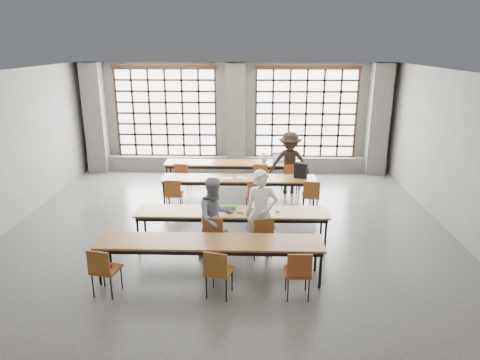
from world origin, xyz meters
The scene contains 40 objects.
floor centered at (0.00, 0.00, 0.00)m, with size 11.00×11.00×0.00m, color #464644.
ceiling centered at (0.00, 0.00, 3.50)m, with size 11.00×11.00×0.00m, color silver.
wall_back centered at (0.00, 5.50, 1.75)m, with size 10.00×10.00×0.00m, color slate.
wall_front centered at (0.00, -5.50, 1.75)m, with size 10.00×10.00×0.00m, color slate.
wall_right centered at (5.00, 0.00, 1.75)m, with size 11.00×11.00×0.00m, color slate.
column_left centered at (-4.50, 5.22, 1.75)m, with size 0.60×0.55×3.50m, color #535351.
column_mid centered at (0.00, 5.22, 1.75)m, with size 0.60×0.55×3.50m, color #535351.
column_right centered at (4.50, 5.22, 1.75)m, with size 0.60×0.55×3.50m, color #535351.
window_left centered at (-2.25, 5.42, 1.90)m, with size 3.32×0.12×3.00m.
window_right centered at (2.25, 5.42, 1.90)m, with size 3.32×0.12×3.00m.
sill_ledge centered at (0.00, 5.30, 0.25)m, with size 9.80×0.35×0.50m, color #535351.
desk_row_a centered at (-0.01, 3.76, 0.66)m, with size 4.00×0.70×0.73m.
desk_row_b centered at (0.20, 2.25, 0.66)m, with size 4.00×0.70×0.73m.
desk_row_c centered at (0.12, -0.06, 0.66)m, with size 4.00×0.70×0.73m.
desk_row_d centered at (-0.20, -1.48, 0.66)m, with size 4.00×0.70×0.73m.
chair_back_left centered at (-1.42, 3.13, 0.54)m, with size 0.47×0.47×0.88m.
chair_back_mid centered at (0.78, 3.13, 0.54)m, with size 0.45×0.45×0.88m.
chair_back_right centered at (1.60, 3.13, 0.54)m, with size 0.49×0.50×0.88m.
chair_mid_left centered at (-1.40, 1.63, 0.54)m, with size 0.42×0.43×0.88m.
chair_mid_centre centered at (0.61, 1.63, 0.54)m, with size 0.48×0.48×0.88m.
chair_mid_right centered at (1.99, 1.63, 0.54)m, with size 0.45×0.45×0.88m.
chair_front_left centered at (-0.19, -0.69, 0.54)m, with size 0.48×0.48×0.88m.
chair_front_right centered at (0.74, -0.69, 0.54)m, with size 0.51×0.51×0.88m.
chair_near_left centered at (-1.91, -2.11, 0.54)m, with size 0.50×0.50×0.88m.
chair_near_mid centered at (-0.01, -2.11, 0.54)m, with size 0.51×0.51×0.88m.
chair_near_right centered at (1.31, -2.11, 0.54)m, with size 0.43×0.43×0.88m.
student_male centered at (0.72, -0.56, 0.88)m, with size 0.64×0.42×1.76m, color white.
student_female centered at (-0.18, -0.56, 0.80)m, with size 0.78×0.61×1.61m, color #182648.
student_back centered at (1.59, 3.26, 0.87)m, with size 1.12×0.65×1.74m, color black.
laptop_front centered at (0.66, 0.05, 0.79)m, with size 0.39×0.35×0.26m.
laptop_back centered at (1.33, 3.87, 0.79)m, with size 0.42×0.37×0.26m.
mouse centered at (1.07, -0.08, 0.75)m, with size 0.10×0.06×0.04m, color silver.
green_box centered at (0.07, 0.02, 0.78)m, with size 0.25×0.09×0.09m, color green.
phone centered at (0.30, -0.16, 0.74)m, with size 0.13×0.06×0.01m, color black.
paper_sheet_a centered at (-0.40, 2.30, 0.73)m, with size 0.30×0.21×0.00m, color white.
paper_sheet_b centered at (-0.10, 2.20, 0.73)m, with size 0.30×0.21×0.00m, color white.
paper_sheet_c centered at (0.30, 2.25, 0.73)m, with size 0.30×0.21×0.00m, color silver.
backpack centered at (1.80, 2.30, 0.93)m, with size 0.32×0.20×0.40m, color black.
plastic_bag centered at (0.89, 3.81, 0.87)m, with size 0.26×0.21×0.29m, color silver.
red_pouch centered at (-1.90, -2.03, 0.50)m, with size 0.20×0.08×0.06m, color #B11524.
Camera 1 is at (0.53, -8.32, 4.06)m, focal length 32.00 mm.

